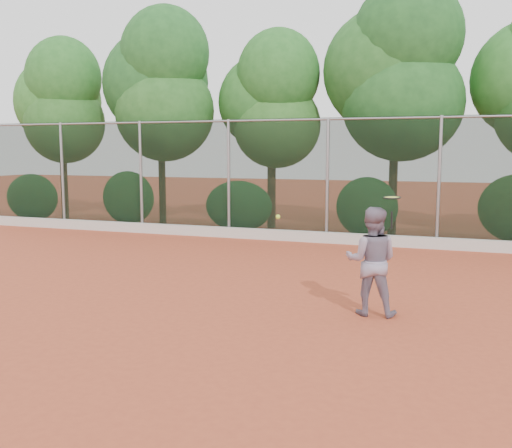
% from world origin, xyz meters
% --- Properties ---
extents(ground, '(80.00, 80.00, 0.00)m').
position_xyz_m(ground, '(0.00, 0.00, 0.00)').
color(ground, '#AA4428').
rests_on(ground, ground).
extents(concrete_curb, '(24.00, 0.20, 0.30)m').
position_xyz_m(concrete_curb, '(0.00, 6.82, 0.15)').
color(concrete_curb, beige).
rests_on(concrete_curb, ground).
extents(tennis_player, '(0.87, 0.70, 1.72)m').
position_xyz_m(tennis_player, '(2.25, 0.14, 0.86)').
color(tennis_player, gray).
rests_on(tennis_player, ground).
extents(chainlink_fence, '(24.09, 0.09, 3.50)m').
position_xyz_m(chainlink_fence, '(-0.00, 7.00, 1.86)').
color(chainlink_fence, black).
rests_on(chainlink_fence, ground).
extents(foliage_backdrop, '(23.70, 3.63, 7.55)m').
position_xyz_m(foliage_backdrop, '(-0.55, 8.98, 4.40)').
color(foliage_backdrop, '#3F2C18').
rests_on(foliage_backdrop, ground).
extents(tennis_racket, '(0.31, 0.31, 0.50)m').
position_xyz_m(tennis_racket, '(2.55, -0.04, 1.85)').
color(tennis_racket, black).
rests_on(tennis_racket, ground).
extents(tennis_ball_in_flight, '(0.07, 0.07, 0.07)m').
position_xyz_m(tennis_ball_in_flight, '(0.85, -0.38, 1.57)').
color(tennis_ball_in_flight, '#BFE734').
rests_on(tennis_ball_in_flight, ground).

